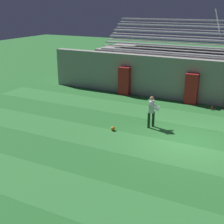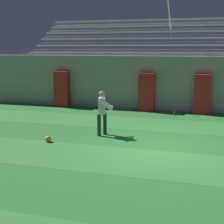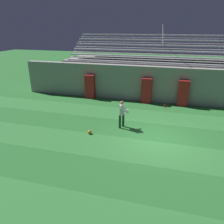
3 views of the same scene
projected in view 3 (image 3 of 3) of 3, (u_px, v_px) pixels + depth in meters
The scene contains 11 objects.
ground_plane at pixel (158, 139), 11.78m from camera, with size 80.00×80.00×0.00m, color #2D7533.
turf_stripe_mid at pixel (156, 153), 10.48m from camera, with size 28.00×2.28×0.01m, color #38843D.
turf_stripe_far at pixel (161, 117), 14.56m from camera, with size 28.00×2.28×0.01m, color #38843D.
back_wall at pixel (165, 85), 17.10m from camera, with size 24.00×0.60×2.80m, color #999691.
padding_pillar_gate_left at pixel (147, 91), 17.10m from camera, with size 0.80×0.44×1.95m, color #B21E1E.
padding_pillar_gate_right at pixel (183, 93), 16.43m from camera, with size 0.80×0.44×1.95m, color #B21E1E.
padding_pillar_far_left at pixel (90, 87), 18.25m from camera, with size 0.80×0.44×1.95m, color #B21E1E.
bleacher_stand at pixel (167, 76), 19.48m from camera, with size 18.00×4.75×5.83m.
goalkeeper at pixel (122, 112), 12.83m from camera, with size 0.60×0.66×1.67m.
soccer_ball at pixel (90, 132), 12.32m from camera, with size 0.22×0.22×0.22m, color orange.
water_bottle at pixel (165, 106), 16.36m from camera, with size 0.07×0.07×0.24m, color red.
Camera 3 is at (0.34, -10.71, 5.67)m, focal length 35.00 mm.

